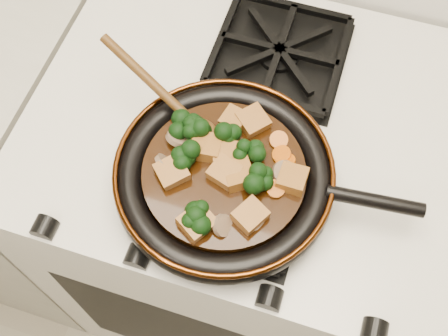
% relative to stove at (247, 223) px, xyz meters
% --- Properties ---
extents(stove, '(0.76, 0.60, 0.90)m').
position_rel_stove_xyz_m(stove, '(0.00, 0.00, 0.00)').
color(stove, beige).
rests_on(stove, ground).
extents(burner_grate_front, '(0.23, 0.23, 0.03)m').
position_rel_stove_xyz_m(burner_grate_front, '(0.00, -0.14, 0.46)').
color(burner_grate_front, black).
rests_on(burner_grate_front, stove).
extents(burner_grate_back, '(0.23, 0.23, 0.03)m').
position_rel_stove_xyz_m(burner_grate_back, '(0.00, 0.14, 0.46)').
color(burner_grate_back, black).
rests_on(burner_grate_back, stove).
extents(skillet, '(0.46, 0.33, 0.05)m').
position_rel_stove_xyz_m(skillet, '(-0.01, -0.13, 0.49)').
color(skillet, black).
rests_on(skillet, burner_grate_front).
extents(braising_sauce, '(0.24, 0.24, 0.02)m').
position_rel_stove_xyz_m(braising_sauce, '(-0.01, -0.13, 0.50)').
color(braising_sauce, black).
rests_on(braising_sauce, skillet).
extents(tofu_cube_0, '(0.05, 0.06, 0.03)m').
position_rel_stove_xyz_m(tofu_cube_0, '(0.04, -0.19, 0.52)').
color(tofu_cube_0, brown).
rests_on(tofu_cube_0, braising_sauce).
extents(tofu_cube_1, '(0.04, 0.04, 0.03)m').
position_rel_stove_xyz_m(tofu_cube_1, '(0.09, -0.12, 0.52)').
color(tofu_cube_1, brown).
rests_on(tofu_cube_1, braising_sauce).
extents(tofu_cube_2, '(0.05, 0.05, 0.02)m').
position_rel_stove_xyz_m(tofu_cube_2, '(-0.01, -0.14, 0.52)').
color(tofu_cube_2, brown).
rests_on(tofu_cube_2, braising_sauce).
extents(tofu_cube_3, '(0.05, 0.05, 0.02)m').
position_rel_stove_xyz_m(tofu_cube_3, '(-0.02, -0.11, 0.52)').
color(tofu_cube_3, brown).
rests_on(tofu_cube_3, braising_sauce).
extents(tofu_cube_4, '(0.05, 0.05, 0.03)m').
position_rel_stove_xyz_m(tofu_cube_4, '(-0.05, -0.11, 0.52)').
color(tofu_cube_4, brown).
rests_on(tofu_cube_4, braising_sauce).
extents(tofu_cube_5, '(0.06, 0.06, 0.03)m').
position_rel_stove_xyz_m(tofu_cube_5, '(0.01, -0.14, 0.52)').
color(tofu_cube_5, brown).
rests_on(tofu_cube_5, braising_sauce).
extents(tofu_cube_6, '(0.04, 0.05, 0.02)m').
position_rel_stove_xyz_m(tofu_cube_6, '(-0.03, -0.05, 0.52)').
color(tofu_cube_6, brown).
rests_on(tofu_cube_6, braising_sauce).
extents(tofu_cube_7, '(0.06, 0.06, 0.03)m').
position_rel_stove_xyz_m(tofu_cube_7, '(0.00, -0.04, 0.52)').
color(tofu_cube_7, brown).
rests_on(tofu_cube_7, braising_sauce).
extents(tofu_cube_8, '(0.06, 0.06, 0.03)m').
position_rel_stove_xyz_m(tofu_cube_8, '(-0.02, -0.22, 0.52)').
color(tofu_cube_8, brown).
rests_on(tofu_cube_8, braising_sauce).
extents(tofu_cube_9, '(0.06, 0.06, 0.03)m').
position_rel_stove_xyz_m(tofu_cube_9, '(-0.08, -0.16, 0.52)').
color(tofu_cube_9, brown).
rests_on(tofu_cube_9, braising_sauce).
extents(broccoli_floret_0, '(0.09, 0.09, 0.07)m').
position_rel_stove_xyz_m(broccoli_floret_0, '(0.04, -0.14, 0.52)').
color(broccoli_floret_0, black).
rests_on(broccoli_floret_0, braising_sauce).
extents(broccoli_floret_1, '(0.08, 0.07, 0.07)m').
position_rel_stove_xyz_m(broccoli_floret_1, '(-0.07, -0.08, 0.52)').
color(broccoli_floret_1, black).
rests_on(broccoli_floret_1, braising_sauce).
extents(broccoli_floret_2, '(0.08, 0.08, 0.06)m').
position_rel_stove_xyz_m(broccoli_floret_2, '(-0.03, -0.22, 0.52)').
color(broccoli_floret_2, black).
rests_on(broccoli_floret_2, braising_sauce).
extents(broccoli_floret_3, '(0.09, 0.09, 0.07)m').
position_rel_stove_xyz_m(broccoli_floret_3, '(-0.07, -0.13, 0.52)').
color(broccoli_floret_3, black).
rests_on(broccoli_floret_3, braising_sauce).
extents(broccoli_floret_4, '(0.08, 0.08, 0.07)m').
position_rel_stove_xyz_m(broccoli_floret_4, '(0.01, -0.10, 0.52)').
color(broccoli_floret_4, black).
rests_on(broccoli_floret_4, braising_sauce).
extents(broccoli_floret_5, '(0.08, 0.09, 0.07)m').
position_rel_stove_xyz_m(broccoli_floret_5, '(-0.08, -0.10, 0.52)').
color(broccoli_floret_5, black).
rests_on(broccoli_floret_5, braising_sauce).
extents(broccoli_floret_6, '(0.08, 0.08, 0.07)m').
position_rel_stove_xyz_m(broccoli_floret_6, '(-0.03, -0.08, 0.52)').
color(broccoli_floret_6, black).
rests_on(broccoli_floret_6, braising_sauce).
extents(broccoli_floret_7, '(0.06, 0.07, 0.06)m').
position_rel_stove_xyz_m(broccoli_floret_7, '(-0.09, -0.08, 0.52)').
color(broccoli_floret_7, black).
rests_on(broccoli_floret_7, braising_sauce).
extents(carrot_coin_0, '(0.03, 0.03, 0.02)m').
position_rel_stove_xyz_m(carrot_coin_0, '(0.07, -0.14, 0.51)').
color(carrot_coin_0, '#B34A04').
rests_on(carrot_coin_0, braising_sauce).
extents(carrot_coin_1, '(0.03, 0.03, 0.02)m').
position_rel_stove_xyz_m(carrot_coin_1, '(0.07, -0.09, 0.51)').
color(carrot_coin_1, '#B34A04').
rests_on(carrot_coin_1, braising_sauce).
extents(carrot_coin_2, '(0.03, 0.03, 0.02)m').
position_rel_stove_xyz_m(carrot_coin_2, '(0.06, -0.08, 0.51)').
color(carrot_coin_2, '#B34A04').
rests_on(carrot_coin_2, braising_sauce).
extents(carrot_coin_3, '(0.03, 0.03, 0.02)m').
position_rel_stove_xyz_m(carrot_coin_3, '(0.05, -0.06, 0.51)').
color(carrot_coin_3, '#B34A04').
rests_on(carrot_coin_3, braising_sauce).
extents(mushroom_slice_0, '(0.05, 0.05, 0.03)m').
position_rel_stove_xyz_m(mushroom_slice_0, '(-0.10, -0.11, 0.52)').
color(mushroom_slice_0, '#7B5F47').
rests_on(mushroom_slice_0, braising_sauce).
extents(mushroom_slice_1, '(0.04, 0.04, 0.03)m').
position_rel_stove_xyz_m(mushroom_slice_1, '(0.05, -0.20, 0.52)').
color(mushroom_slice_1, '#7B5F47').
rests_on(mushroom_slice_1, braising_sauce).
extents(mushroom_slice_2, '(0.03, 0.03, 0.03)m').
position_rel_stove_xyz_m(mushroom_slice_2, '(0.01, -0.22, 0.52)').
color(mushroom_slice_2, '#7B5F47').
rests_on(mushroom_slice_2, braising_sauce).
extents(mushroom_slice_3, '(0.04, 0.04, 0.03)m').
position_rel_stove_xyz_m(mushroom_slice_3, '(-0.10, -0.15, 0.52)').
color(mushroom_slice_3, '#7B5F47').
rests_on(mushroom_slice_3, braising_sauce).
extents(mushroom_slice_4, '(0.05, 0.05, 0.02)m').
position_rel_stove_xyz_m(mushroom_slice_4, '(0.07, -0.11, 0.52)').
color(mushroom_slice_4, '#7B5F47').
rests_on(mushroom_slice_4, braising_sauce).
extents(wooden_spoon, '(0.13, 0.08, 0.21)m').
position_rel_stove_xyz_m(wooden_spoon, '(-0.11, -0.06, 0.53)').
color(wooden_spoon, '#492D0F').
rests_on(wooden_spoon, braising_sauce).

